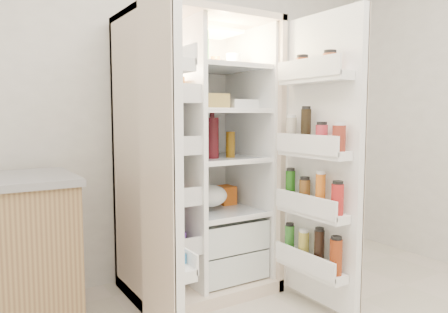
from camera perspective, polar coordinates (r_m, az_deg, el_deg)
wall_back at (r=3.11m, az=-8.67°, el=8.82°), size 4.00×0.02×2.70m
refrigerator at (r=2.87m, az=-3.79°, el=-2.96°), size 0.93×0.70×1.80m
freezer_door at (r=2.09m, az=-8.43°, el=-2.12°), size 0.15×0.40×1.72m
fridge_door at (r=2.57m, az=12.88°, el=-1.16°), size 0.17×0.58×1.72m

